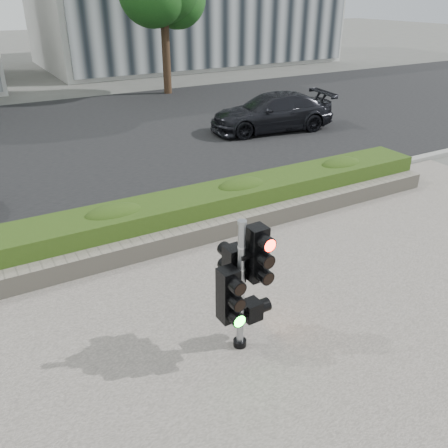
% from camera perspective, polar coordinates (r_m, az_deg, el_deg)
% --- Properties ---
extents(ground, '(120.00, 120.00, 0.00)m').
position_cam_1_polar(ground, '(7.48, 2.42, -8.74)').
color(ground, '#51514C').
rests_on(ground, ground).
extents(sidewalk, '(16.00, 11.00, 0.03)m').
position_cam_1_polar(sidewalk, '(6.02, 15.93, -20.26)').
color(sidewalk, '#9E9389').
rests_on(sidewalk, ground).
extents(road, '(60.00, 13.00, 0.02)m').
position_cam_1_polar(road, '(16.10, -17.01, 9.75)').
color(road, black).
rests_on(road, ground).
extents(curb, '(60.00, 0.25, 0.12)m').
position_cam_1_polar(curb, '(9.89, -7.24, 0.76)').
color(curb, gray).
rests_on(curb, ground).
extents(stone_wall, '(12.00, 0.32, 0.34)m').
position_cam_1_polar(stone_wall, '(8.80, -4.09, -1.47)').
color(stone_wall, gray).
rests_on(stone_wall, sidewalk).
extents(hedge, '(12.00, 1.00, 0.68)m').
position_cam_1_polar(hedge, '(9.26, -5.89, 1.10)').
color(hedge, '#4D7022').
rests_on(hedge, sidewalk).
extents(traffic_signal, '(0.64, 0.47, 1.86)m').
position_cam_1_polar(traffic_signal, '(5.96, 2.11, -6.63)').
color(traffic_signal, black).
rests_on(traffic_signal, sidewalk).
extents(car_dark, '(4.39, 2.29, 1.21)m').
position_cam_1_polar(car_dark, '(16.35, 5.75, 13.24)').
color(car_dark, black).
rests_on(car_dark, road).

